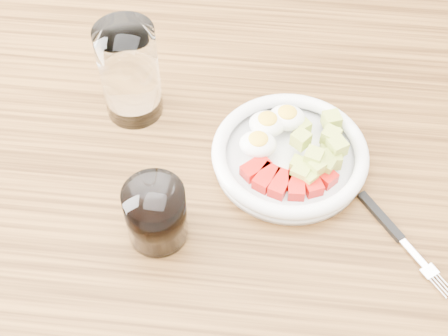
# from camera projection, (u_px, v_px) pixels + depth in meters

# --- Properties ---
(dining_table) EXTENTS (1.50, 0.90, 0.77)m
(dining_table) POSITION_uv_depth(u_px,v_px,m) (230.00, 227.00, 0.92)
(dining_table) COLOR brown
(dining_table) RESTS_ON ground
(bowl) EXTENTS (0.22, 0.22, 0.05)m
(bowl) POSITION_uv_depth(u_px,v_px,m) (290.00, 153.00, 0.85)
(bowl) COLOR white
(bowl) RESTS_ON dining_table
(fork) EXTENTS (0.11, 0.15, 0.01)m
(fork) POSITION_uv_depth(u_px,v_px,m) (392.00, 229.00, 0.80)
(fork) COLOR black
(fork) RESTS_ON dining_table
(water_glass) EXTENTS (0.08, 0.08, 0.15)m
(water_glass) POSITION_uv_depth(u_px,v_px,m) (130.00, 73.00, 0.87)
(water_glass) COLOR white
(water_glass) RESTS_ON dining_table
(coffee_glass) EXTENTS (0.08, 0.08, 0.09)m
(coffee_glass) POSITION_uv_depth(u_px,v_px,m) (156.00, 214.00, 0.76)
(coffee_glass) COLOR white
(coffee_glass) RESTS_ON dining_table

